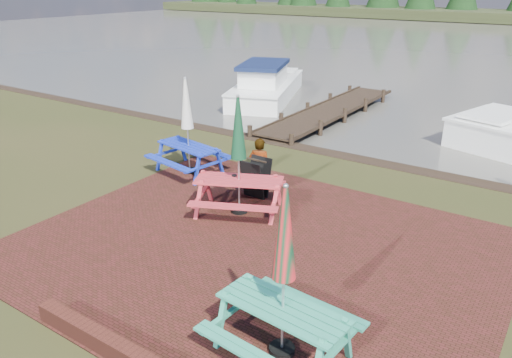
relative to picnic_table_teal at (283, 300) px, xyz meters
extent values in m
plane|color=black|center=(-1.93, 1.23, -0.90)|extent=(120.00, 120.00, 0.00)
cube|color=#331710|center=(-1.93, 2.23, -0.89)|extent=(9.00, 7.50, 0.02)
cube|color=teal|center=(0.00, 0.00, -0.14)|extent=(1.89, 0.87, 0.04)
cube|color=teal|center=(-0.06, -0.69, -0.44)|extent=(1.85, 0.40, 0.04)
cube|color=teal|center=(0.06, 0.69, -0.44)|extent=(1.85, 0.40, 0.04)
cube|color=teal|center=(-0.79, 0.07, -0.52)|extent=(0.21, 1.59, 0.76)
cube|color=teal|center=(0.79, -0.07, -0.52)|extent=(0.21, 1.59, 0.76)
cylinder|color=black|center=(0.00, 0.00, -0.84)|extent=(0.37, 0.37, 0.10)
cylinder|color=#B2B2B7|center=(0.00, 0.00, 0.38)|extent=(0.04, 0.04, 2.55)
cone|color=red|center=(0.00, 0.00, 0.99)|extent=(0.33, 0.33, 1.28)
cube|color=#B42E36|center=(-3.16, 3.36, -0.11)|extent=(2.05, 1.47, 0.04)
cube|color=#B42E36|center=(-2.86, 2.71, -0.42)|extent=(1.85, 1.03, 0.04)
cube|color=#B42E36|center=(-3.46, 4.02, -0.42)|extent=(1.85, 1.03, 0.04)
cube|color=#B42E36|center=(-3.91, 3.02, -0.50)|extent=(0.77, 1.54, 0.79)
cube|color=#B42E36|center=(-2.40, 3.71, -0.50)|extent=(0.77, 1.54, 0.79)
cylinder|color=black|center=(-3.16, 3.36, -0.84)|extent=(0.38, 0.38, 0.11)
cylinder|color=#B2B2B7|center=(-3.16, 3.36, 0.43)|extent=(0.04, 0.04, 2.66)
cone|color=#0F371F|center=(-3.16, 3.36, 1.07)|extent=(0.34, 0.34, 1.33)
cube|color=#162DAA|center=(-5.73, 4.63, -0.14)|extent=(1.94, 1.03, 0.04)
cube|color=#162DAA|center=(-5.86, 3.95, -0.43)|extent=(1.86, 0.57, 0.04)
cube|color=#162DAA|center=(-5.61, 5.32, -0.43)|extent=(1.86, 0.57, 0.04)
cube|color=#162DAA|center=(-6.52, 4.77, -0.52)|extent=(0.36, 1.59, 0.76)
cube|color=#162DAA|center=(-4.95, 4.49, -0.52)|extent=(0.36, 1.59, 0.76)
cylinder|color=black|center=(-5.73, 4.63, -0.84)|extent=(0.37, 0.37, 0.10)
cylinder|color=#B2B2B7|center=(-5.73, 4.63, 0.39)|extent=(0.04, 0.04, 2.56)
cone|color=beige|center=(-5.73, 4.63, 1.00)|extent=(0.33, 0.33, 1.28)
cube|color=black|center=(-3.33, 4.12, -0.41)|extent=(0.60, 0.25, 0.96)
cube|color=black|center=(-3.33, 4.45, -0.41)|extent=(0.60, 0.25, 0.96)
cube|color=black|center=(-3.33, 4.28, 0.05)|extent=(0.59, 0.06, 0.03)
cube|color=black|center=(-5.43, 12.73, -0.78)|extent=(1.60, 9.00, 0.06)
cube|color=black|center=(-6.18, 12.73, -0.73)|extent=(0.08, 9.00, 0.08)
cube|color=black|center=(-4.68, 12.73, -0.73)|extent=(0.08, 9.00, 0.08)
cylinder|color=black|center=(-6.23, 8.23, -1.00)|extent=(0.16, 0.16, 1.00)
cylinder|color=black|center=(-4.63, 8.23, -1.00)|extent=(0.16, 0.16, 1.00)
cube|color=white|center=(-9.30, 14.04, -0.79)|extent=(4.37, 6.84, 0.92)
cube|color=white|center=(-9.30, 14.04, -0.31)|extent=(4.45, 6.98, 0.07)
cube|color=white|center=(-9.03, 13.32, 0.14)|extent=(2.46, 3.11, 0.79)
cube|color=#0F1838|center=(-9.03, 13.32, 0.58)|extent=(2.76, 3.53, 0.17)
cube|color=white|center=(-10.17, 16.35, -0.19)|extent=(2.18, 1.76, 0.09)
cube|color=white|center=(0.52, 12.47, -0.03)|extent=(2.08, 2.72, 0.11)
imported|color=gray|center=(-4.35, 5.98, -0.05)|extent=(0.71, 0.57, 1.70)
camera|label=1|loc=(2.83, -4.86, 4.01)|focal=35.00mm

